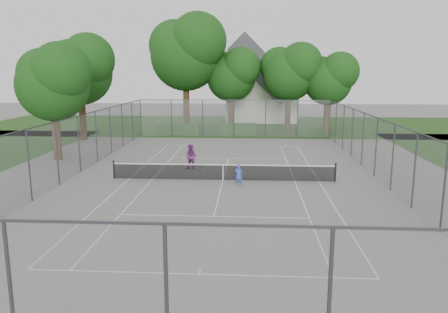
# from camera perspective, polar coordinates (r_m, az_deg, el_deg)

# --- Properties ---
(ground) EXTENTS (120.00, 120.00, 0.00)m
(ground) POSITION_cam_1_polar(r_m,az_deg,el_deg) (25.22, -0.14, -3.11)
(ground) COLOR slate
(ground) RESTS_ON ground
(grass_far) EXTENTS (60.00, 20.00, 0.00)m
(grass_far) POSITION_cam_1_polar(r_m,az_deg,el_deg) (50.80, 1.68, 4.11)
(grass_far) COLOR #1B3F12
(grass_far) RESTS_ON ground
(court_markings) EXTENTS (11.03, 23.83, 0.01)m
(court_markings) POSITION_cam_1_polar(r_m,az_deg,el_deg) (25.22, -0.14, -3.10)
(court_markings) COLOR silver
(court_markings) RESTS_ON ground
(tennis_net) EXTENTS (12.87, 0.10, 1.10)m
(tennis_net) POSITION_cam_1_polar(r_m,az_deg,el_deg) (25.10, -0.14, -1.98)
(tennis_net) COLOR black
(tennis_net) RESTS_ON ground
(perimeter_fence) EXTENTS (18.08, 34.08, 3.52)m
(perimeter_fence) POSITION_cam_1_polar(r_m,az_deg,el_deg) (24.83, -0.14, 0.94)
(perimeter_fence) COLOR #38383D
(perimeter_fence) RESTS_ON ground
(tree_far_left) EXTENTS (8.45, 7.72, 12.15)m
(tree_far_left) POSITION_cam_1_polar(r_m,az_deg,el_deg) (47.32, -4.94, 13.70)
(tree_far_left) COLOR #3C2415
(tree_far_left) RESTS_ON ground
(tree_far_midleft) EXTENTS (6.03, 5.51, 8.68)m
(tree_far_midleft) POSITION_cam_1_polar(r_m,az_deg,el_deg) (47.41, 1.03, 10.83)
(tree_far_midleft) COLOR #3C2415
(tree_far_midleft) RESTS_ON ground
(tree_far_midright) EXTENTS (6.34, 5.79, 9.11)m
(tree_far_midright) POSITION_cam_1_polar(r_m,az_deg,el_deg) (46.62, 8.59, 11.07)
(tree_far_midright) COLOR #3C2415
(tree_far_midright) RESTS_ON ground
(tree_far_right) EXTENTS (5.64, 5.15, 8.11)m
(tree_far_right) POSITION_cam_1_polar(r_m,az_deg,el_deg) (46.50, 13.55, 10.04)
(tree_far_right) COLOR #3C2415
(tree_far_right) RESTS_ON ground
(tree_side_back) EXTENTS (6.58, 6.01, 9.46)m
(tree_side_back) POSITION_cam_1_polar(r_m,az_deg,el_deg) (41.53, -18.28, 10.99)
(tree_side_back) COLOR #3C2415
(tree_side_back) RESTS_ON ground
(tree_side_front) EXTENTS (5.68, 5.19, 8.16)m
(tree_side_front) POSITION_cam_1_polar(r_m,az_deg,el_deg) (32.73, -21.43, 9.32)
(tree_side_front) COLOR #3C2415
(tree_side_front) RESTS_ON ground
(hedge_left) EXTENTS (4.23, 1.27, 1.06)m
(hedge_left) POSITION_cam_1_polar(r_m,az_deg,el_deg) (43.57, -5.93, 3.59)
(hedge_left) COLOR #1D4716
(hedge_left) RESTS_ON ground
(hedge_mid) EXTENTS (3.63, 1.04, 1.14)m
(hedge_mid) POSITION_cam_1_polar(r_m,az_deg,el_deg) (42.88, 1.81, 3.58)
(hedge_mid) COLOR #1D4716
(hedge_mid) RESTS_ON ground
(hedge_right) EXTENTS (2.69, 0.99, 0.81)m
(hedge_right) POSITION_cam_1_polar(r_m,az_deg,el_deg) (43.06, 11.12, 3.18)
(hedge_right) COLOR #1D4716
(hedge_right) RESTS_ON ground
(house) EXTENTS (8.58, 6.65, 10.68)m
(house) POSITION_cam_1_polar(r_m,az_deg,el_deg) (55.25, 4.94, 9.11)
(house) COLOR white
(house) RESTS_ON ground
(girl_player) EXTENTS (0.51, 0.40, 1.22)m
(girl_player) POSITION_cam_1_polar(r_m,az_deg,el_deg) (23.87, 1.92, -2.44)
(girl_player) COLOR blue
(girl_player) RESTS_ON ground
(woman_player) EXTENTS (0.93, 0.82, 1.61)m
(woman_player) POSITION_cam_1_polar(r_m,az_deg,el_deg) (27.93, -4.31, -0.05)
(woman_player) COLOR #6D2570
(woman_player) RESTS_ON ground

